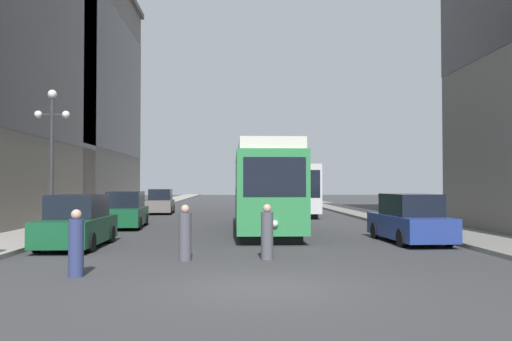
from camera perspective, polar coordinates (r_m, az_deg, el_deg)
The scene contains 14 objects.
ground_plane at distance 11.68m, azimuth 0.62°, elevation -12.22°, with size 200.00×200.00×0.00m, color #38383A.
sidewalk_left at distance 52.15m, azimuth -11.46°, elevation -3.75°, with size 2.98×120.00×0.15m, color gray.
sidewalk_right at distance 52.35m, azimuth 7.97°, elevation -3.75°, with size 2.98×120.00×0.15m, color gray.
streetcar at distance 25.17m, azimuth 0.84°, elevation -1.64°, with size 2.69×12.54×3.89m.
transit_bus at distance 39.05m, azimuth 3.87°, elevation -1.80°, with size 2.76×11.63×3.45m.
parked_car_left_near at distance 19.82m, azimuth -18.28°, elevation -5.25°, with size 1.90×4.63×1.82m.
parked_car_left_mid at distance 40.83m, azimuth -10.01°, elevation -3.32°, with size 2.03×4.37×1.82m.
parked_car_right_far at distance 21.19m, azimuth 15.84°, elevation -5.02°, with size 2.05×4.93×1.82m.
parked_car_left_far at distance 28.00m, azimuth -13.55°, elevation -4.16°, with size 2.07×4.78×1.82m.
pedestrian_crossing_near at distance 15.82m, azimuth 1.18°, elevation -6.65°, with size 0.36×0.36×1.61m.
pedestrian_crossing_far at distance 13.59m, azimuth -18.40°, elevation -7.47°, with size 0.36×0.36×1.59m.
pedestrian_on_sidewalk at distance 15.71m, azimuth -7.47°, elevation -6.69°, with size 0.36×0.36×1.60m.
lamp_post_left_near at distance 23.30m, azimuth -20.67°, elevation 3.02°, with size 1.41×0.36×5.84m.
building_left_midblock at distance 49.07m, azimuth -20.65°, elevation 8.13°, with size 11.69×22.00×19.99m.
Camera 1 is at (-0.60, -11.45, 2.18)m, focal length 38.04 mm.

